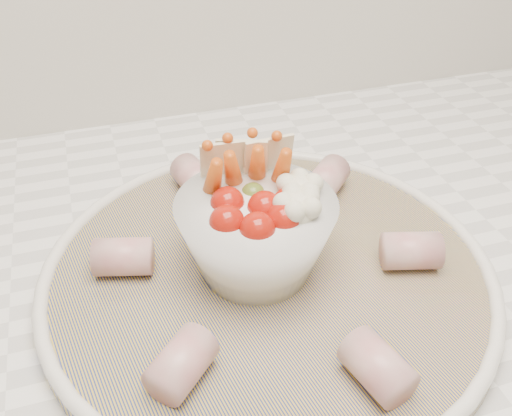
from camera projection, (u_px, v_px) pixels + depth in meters
name	position (u px, v px, depth m)	size (l,w,h in m)	color
serving_platter	(268.00, 272.00, 0.49)	(0.45, 0.45, 0.02)	navy
veggie_bowl	(257.00, 229.00, 0.47)	(0.13, 0.13, 0.11)	white
cured_meat_rolls	(268.00, 254.00, 0.48)	(0.29, 0.32, 0.03)	#B25157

